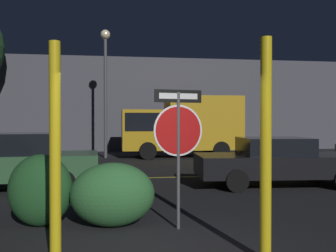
# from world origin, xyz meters

# --- Properties ---
(road_center_stripe) EXTENTS (41.71, 0.12, 0.01)m
(road_center_stripe) POSITION_xyz_m (0.00, 7.31, 0.00)
(road_center_stripe) COLOR gold
(road_center_stripe) RESTS_ON ground_plane
(stop_sign) EXTENTS (0.88, 0.18, 2.41)m
(stop_sign) POSITION_xyz_m (0.55, 1.49, 1.69)
(stop_sign) COLOR #4C4C51
(stop_sign) RESTS_ON ground_plane
(yellow_pole_left) EXTENTS (0.15, 0.15, 2.90)m
(yellow_pole_left) POSITION_xyz_m (-1.31, 0.14, 1.45)
(yellow_pole_left) COLOR yellow
(yellow_pole_left) RESTS_ON ground_plane
(yellow_pole_right) EXTENTS (0.15, 0.15, 2.98)m
(yellow_pole_right) POSITION_xyz_m (1.44, -0.14, 1.49)
(yellow_pole_right) COLOR yellow
(yellow_pole_right) RESTS_ON ground_plane
(hedge_bush_2) EXTENTS (1.12, 0.80, 1.28)m
(hedge_bush_2) POSITION_xyz_m (-1.84, 2.01, 0.64)
(hedge_bush_2) COLOR #1E4C23
(hedge_bush_2) RESTS_ON ground_plane
(hedge_bush_3) EXTENTS (1.49, 0.99, 1.13)m
(hedge_bush_3) POSITION_xyz_m (-0.58, 1.81, 0.57)
(hedge_bush_3) COLOR #2D6633
(hedge_bush_3) RESTS_ON ground_plane
(passing_car_2) EXTENTS (4.75, 2.15, 1.53)m
(passing_car_2) POSITION_xyz_m (-3.27, 5.78, 0.75)
(passing_car_2) COLOR #335B38
(passing_car_2) RESTS_ON ground_plane
(passing_car_3) EXTENTS (4.90, 2.22, 1.38)m
(passing_car_3) POSITION_xyz_m (4.12, 5.30, 0.70)
(passing_car_3) COLOR black
(passing_car_3) RESTS_ON ground_plane
(delivery_truck) EXTENTS (6.06, 2.50, 3.12)m
(delivery_truck) POSITION_xyz_m (2.91, 14.13, 1.64)
(delivery_truck) COLOR gold
(delivery_truck) RESTS_ON ground_plane
(street_lamp) EXTENTS (0.48, 0.48, 6.40)m
(street_lamp) POSITION_xyz_m (-0.94, 14.08, 4.31)
(street_lamp) COLOR #4C4C51
(street_lamp) RESTS_ON ground_plane
(building_backdrop) EXTENTS (29.28, 4.40, 5.77)m
(building_backdrop) POSITION_xyz_m (2.26, 20.30, 2.89)
(building_backdrop) COLOR #4C4C56
(building_backdrop) RESTS_ON ground_plane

